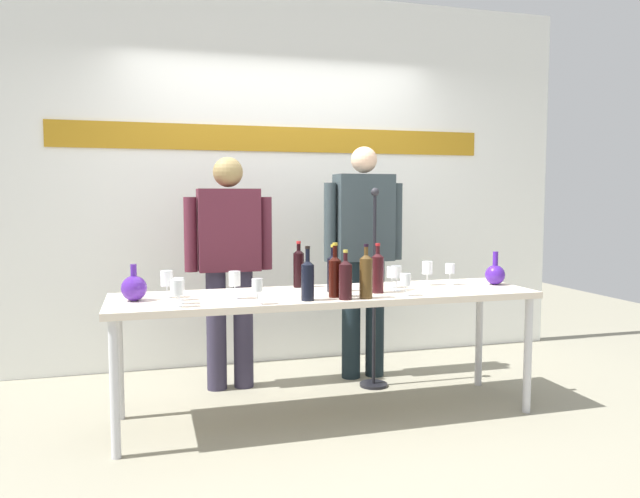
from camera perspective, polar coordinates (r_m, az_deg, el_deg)
name	(u,v)px	position (r m, az deg, el deg)	size (l,w,h in m)	color
ground_plane	(327,415)	(3.95, 0.62, -15.31)	(10.00, 10.00, 0.00)	gray
back_wall	(279,180)	(5.06, -3.90, 6.46)	(5.04, 0.11, 3.00)	white
display_table	(327,302)	(3.76, 0.63, -4.96)	(2.59, 0.69, 0.78)	beige
decanter_blue_left	(134,288)	(3.61, -17.01, -3.49)	(0.14, 0.14, 0.21)	#4E2396
decanter_blue_right	(495,274)	(4.24, 16.06, -2.27)	(0.13, 0.13, 0.22)	#441D92
presenter_left	(229,257)	(4.33, -8.51, -0.76)	(0.62, 0.22, 1.64)	#302B3F
presenter_right	(363,246)	(4.57, 4.09, 0.26)	(0.61, 0.22, 1.73)	black
wine_bottle_0	(308,279)	(3.45, -1.17, -2.78)	(0.07, 0.07, 0.31)	black
wine_bottle_1	(334,275)	(3.57, 1.35, -2.43)	(0.08, 0.08, 0.32)	black
wine_bottle_2	(366,275)	(3.54, 4.32, -2.42)	(0.08, 0.08, 0.32)	#4C3517
wine_bottle_3	(299,267)	(3.96, -2.01, -1.69)	(0.07, 0.07, 0.30)	black
wine_bottle_4	(378,271)	(3.74, 5.41, -2.09)	(0.08, 0.08, 0.31)	#361115
wine_bottle_5	(345,278)	(3.49, 2.40, -2.76)	(0.08, 0.08, 0.29)	black
wine_bottle_6	(333,272)	(3.78, 1.21, -2.13)	(0.07, 0.07, 0.29)	black
wine_glass_left_0	(179,286)	(3.43, -13.10, -3.38)	(0.06, 0.06, 0.15)	white
wine_glass_left_1	(257,286)	(3.35, -5.90, -3.46)	(0.06, 0.06, 0.14)	white
wine_glass_left_2	(167,279)	(3.66, -14.16, -2.71)	(0.07, 0.07, 0.16)	white
wine_glass_left_3	(235,279)	(3.54, -7.99, -2.82)	(0.07, 0.07, 0.16)	white
wine_glass_left_4	(179,285)	(3.56, -13.04, -3.29)	(0.06, 0.06, 0.13)	white
wine_glass_left_5	(177,288)	(3.34, -13.26, -3.58)	(0.07, 0.07, 0.15)	white
wine_glass_right_0	(427,268)	(4.11, 10.00, -1.77)	(0.07, 0.07, 0.16)	white
wine_glass_right_1	(396,272)	(3.85, 7.17, -2.19)	(0.06, 0.06, 0.16)	white
wine_glass_right_2	(450,269)	(4.16, 12.07, -1.87)	(0.06, 0.06, 0.14)	white
wine_glass_right_3	(405,280)	(3.65, 8.00, -2.90)	(0.06, 0.06, 0.13)	white
wine_glass_right_4	(392,272)	(3.97, 6.75, -2.19)	(0.07, 0.07, 0.14)	white
microphone_stand	(374,322)	(4.41, 5.07, -6.81)	(0.20, 0.20, 1.43)	black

